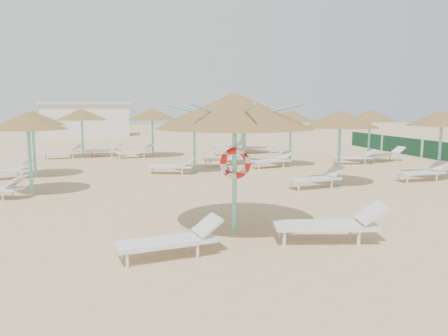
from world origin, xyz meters
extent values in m
plane|color=tan|center=(0.00, 0.00, 0.00)|extent=(120.00, 120.00, 0.00)
cylinder|color=#76CDC7|center=(0.33, 0.00, 1.31)|extent=(0.11, 0.11, 2.63)
cone|color=brown|center=(0.33, 0.00, 2.75)|extent=(3.51, 3.51, 0.79)
cylinder|color=#76CDC7|center=(0.33, 0.00, 2.48)|extent=(0.20, 0.20, 0.12)
cylinder|color=#76CDC7|center=(1.14, 0.00, 2.71)|extent=(1.58, 0.04, 0.40)
cylinder|color=#76CDC7|center=(0.90, 0.57, 2.71)|extent=(1.15, 1.15, 0.40)
cylinder|color=#76CDC7|center=(0.33, 0.81, 2.71)|extent=(0.04, 1.58, 0.40)
cylinder|color=#76CDC7|center=(-0.24, 0.57, 2.71)|extent=(1.15, 1.15, 0.40)
cylinder|color=#76CDC7|center=(-0.47, 0.00, 2.71)|extent=(1.58, 0.04, 0.40)
cylinder|color=#76CDC7|center=(-0.24, -0.57, 2.71)|extent=(1.15, 1.15, 0.40)
cylinder|color=#76CDC7|center=(0.33, -0.80, 2.71)|extent=(0.04, 1.58, 0.40)
cylinder|color=#76CDC7|center=(0.90, -0.57, 2.71)|extent=(1.15, 1.15, 0.40)
torus|color=red|center=(0.33, -0.10, 1.59)|extent=(0.71, 0.15, 0.71)
cylinder|color=silver|center=(-2.04, -1.81, 0.14)|extent=(0.06, 0.06, 0.27)
cylinder|color=silver|center=(-2.13, -1.33, 0.14)|extent=(0.06, 0.06, 0.27)
cylinder|color=silver|center=(-0.75, -1.56, 0.14)|extent=(0.06, 0.06, 0.27)
cylinder|color=silver|center=(-0.84, -1.08, 0.14)|extent=(0.06, 0.06, 0.27)
cube|color=silver|center=(-1.32, -1.42, 0.31)|extent=(1.93, 0.94, 0.08)
cube|color=silver|center=(-0.51, -1.27, 0.55)|extent=(0.57, 0.66, 0.35)
cylinder|color=silver|center=(1.08, -1.26, 0.16)|extent=(0.07, 0.07, 0.32)
cylinder|color=silver|center=(1.19, -0.71, 0.16)|extent=(0.07, 0.07, 0.32)
cylinder|color=silver|center=(2.57, -1.55, 0.16)|extent=(0.07, 0.07, 0.32)
cylinder|color=silver|center=(2.68, -1.00, 0.16)|extent=(0.07, 0.07, 0.32)
cube|color=silver|center=(2.02, -1.16, 0.36)|extent=(2.24, 1.10, 0.09)
cube|color=silver|center=(2.96, -1.34, 0.63)|extent=(0.67, 0.77, 0.41)
cylinder|color=#76CDC7|center=(-5.10, 5.49, 1.15)|extent=(0.11, 0.11, 2.30)
cone|color=brown|center=(-5.10, 5.49, 2.38)|extent=(2.44, 2.44, 0.55)
cylinder|color=#76CDC7|center=(-5.10, 5.49, 2.15)|extent=(0.20, 0.20, 0.12)
cylinder|color=silver|center=(-5.77, 4.67, 0.14)|extent=(0.06, 0.06, 0.28)
cylinder|color=silver|center=(-5.60, 5.14, 0.14)|extent=(0.06, 0.06, 0.28)
cube|color=silver|center=(-5.40, 4.81, 0.56)|extent=(0.65, 0.73, 0.36)
cylinder|color=#76CDC7|center=(-5.74, 9.27, 1.15)|extent=(0.11, 0.11, 2.30)
cone|color=brown|center=(-5.74, 9.27, 2.38)|extent=(2.49, 2.49, 0.56)
cylinder|color=#76CDC7|center=(-5.74, 9.27, 2.15)|extent=(0.20, 0.20, 0.12)
cylinder|color=silver|center=(-6.23, 8.82, 0.14)|extent=(0.06, 0.06, 0.28)
cylinder|color=silver|center=(-6.40, 9.29, 0.14)|extent=(0.06, 0.06, 0.28)
cube|color=silver|center=(-6.84, 8.87, 0.32)|extent=(2.00, 1.20, 0.08)
cube|color=silver|center=(-6.03, 9.15, 0.56)|extent=(0.65, 0.73, 0.36)
cylinder|color=#76CDC7|center=(-4.55, 16.08, 1.15)|extent=(0.11, 0.11, 2.30)
cone|color=brown|center=(-4.55, 16.08, 2.39)|extent=(2.80, 2.80, 0.63)
cylinder|color=#76CDC7|center=(-4.55, 16.08, 2.15)|extent=(0.20, 0.20, 0.12)
cylinder|color=silver|center=(-6.35, 15.20, 0.14)|extent=(0.06, 0.06, 0.28)
cylinder|color=silver|center=(-6.49, 15.68, 0.14)|extent=(0.06, 0.06, 0.28)
cylinder|color=silver|center=(-5.05, 15.60, 0.14)|extent=(0.06, 0.06, 0.28)
cylinder|color=silver|center=(-5.20, 16.08, 0.14)|extent=(0.06, 0.06, 0.28)
cube|color=silver|center=(-5.65, 15.68, 0.32)|extent=(2.00, 1.15, 0.08)
cube|color=silver|center=(-4.84, 15.92, 0.56)|extent=(0.64, 0.72, 0.36)
cylinder|color=silver|center=(-4.29, 16.37, 0.14)|extent=(0.06, 0.06, 0.28)
cylinder|color=silver|center=(-4.15, 16.85, 0.14)|extent=(0.06, 0.06, 0.28)
cylinder|color=silver|center=(-3.00, 15.98, 0.14)|extent=(0.06, 0.06, 0.28)
cylinder|color=silver|center=(-2.85, 16.46, 0.14)|extent=(0.06, 0.06, 0.28)
cube|color=silver|center=(-3.45, 16.38, 0.32)|extent=(2.00, 1.15, 0.08)
cube|color=silver|center=(-2.64, 16.13, 0.56)|extent=(0.64, 0.72, 0.36)
cylinder|color=#76CDC7|center=(0.78, 9.35, 1.15)|extent=(0.11, 0.11, 2.30)
cone|color=brown|center=(0.78, 9.35, 2.39)|extent=(2.58, 2.58, 0.58)
cylinder|color=#76CDC7|center=(0.78, 9.35, 2.15)|extent=(0.20, 0.20, 0.12)
cylinder|color=silver|center=(-1.16, 8.94, 0.14)|extent=(0.06, 0.06, 0.28)
cylinder|color=silver|center=(-1.02, 9.42, 0.14)|extent=(0.06, 0.06, 0.28)
cylinder|color=silver|center=(0.13, 8.55, 0.14)|extent=(0.06, 0.06, 0.28)
cylinder|color=silver|center=(0.27, 9.03, 0.14)|extent=(0.06, 0.06, 0.28)
cube|color=silver|center=(-0.32, 8.95, 0.32)|extent=(2.00, 1.14, 0.08)
cube|color=silver|center=(0.49, 8.70, 0.56)|extent=(0.64, 0.71, 0.36)
cylinder|color=#76CDC7|center=(-0.71, 15.54, 1.15)|extent=(0.11, 0.11, 2.30)
cone|color=brown|center=(-0.71, 15.54, 2.40)|extent=(2.87, 2.87, 0.64)
cylinder|color=#76CDC7|center=(-0.71, 15.54, 2.15)|extent=(0.20, 0.20, 0.12)
cylinder|color=silver|center=(-2.56, 14.78, 0.14)|extent=(0.06, 0.06, 0.28)
cylinder|color=silver|center=(-2.64, 15.27, 0.14)|extent=(0.06, 0.06, 0.28)
cylinder|color=silver|center=(-1.23, 14.97, 0.14)|extent=(0.06, 0.06, 0.28)
cylinder|color=silver|center=(-1.30, 15.47, 0.14)|extent=(0.06, 0.06, 0.28)
cube|color=silver|center=(-1.81, 15.14, 0.32)|extent=(1.97, 0.89, 0.08)
cube|color=silver|center=(-0.97, 15.26, 0.56)|extent=(0.57, 0.66, 0.36)
cylinder|color=#76CDC7|center=(5.41, 5.02, 1.15)|extent=(0.11, 0.11, 2.30)
cone|color=brown|center=(5.41, 5.02, 2.39)|extent=(2.68, 2.68, 0.60)
cylinder|color=#76CDC7|center=(5.41, 5.02, 2.15)|extent=(0.20, 0.20, 0.12)
cylinder|color=silver|center=(3.57, 4.22, 0.14)|extent=(0.06, 0.06, 0.28)
cylinder|color=silver|center=(3.48, 4.71, 0.14)|extent=(0.06, 0.06, 0.28)
cylinder|color=silver|center=(4.90, 4.48, 0.14)|extent=(0.06, 0.06, 0.28)
cylinder|color=silver|center=(4.80, 4.98, 0.14)|extent=(0.06, 0.06, 0.28)
cube|color=silver|center=(4.31, 4.62, 0.32)|extent=(1.98, 0.97, 0.08)
cube|color=silver|center=(5.15, 4.79, 0.56)|extent=(0.59, 0.68, 0.36)
cylinder|color=#76CDC7|center=(5.51, 10.23, 1.15)|extent=(0.11, 0.11, 2.30)
cone|color=brown|center=(5.51, 10.23, 2.38)|extent=(2.29, 2.29, 0.52)
cylinder|color=#76CDC7|center=(5.51, 10.23, 2.15)|extent=(0.20, 0.20, 0.12)
cylinder|color=silver|center=(3.72, 9.36, 0.14)|extent=(0.06, 0.06, 0.28)
cylinder|color=silver|center=(3.57, 9.84, 0.14)|extent=(0.06, 0.06, 0.28)
cylinder|color=silver|center=(5.01, 9.74, 0.14)|extent=(0.06, 0.06, 0.28)
cylinder|color=silver|center=(4.87, 10.22, 0.14)|extent=(0.06, 0.06, 0.28)
cube|color=silver|center=(4.41, 9.83, 0.32)|extent=(2.00, 1.14, 0.08)
cube|color=silver|center=(5.23, 10.07, 0.56)|extent=(0.64, 0.71, 0.36)
cylinder|color=#76CDC7|center=(4.81, 15.98, 1.15)|extent=(0.11, 0.11, 2.30)
cone|color=brown|center=(4.81, 15.98, 2.39)|extent=(2.70, 2.70, 0.61)
cylinder|color=#76CDC7|center=(4.81, 15.98, 2.15)|extent=(0.20, 0.20, 0.12)
cylinder|color=silver|center=(3.03, 15.08, 0.14)|extent=(0.06, 0.06, 0.28)
cylinder|color=silver|center=(2.87, 15.55, 0.14)|extent=(0.06, 0.06, 0.28)
cylinder|color=silver|center=(4.31, 15.52, 0.14)|extent=(0.06, 0.06, 0.28)
cylinder|color=silver|center=(4.15, 15.99, 0.14)|extent=(0.06, 0.06, 0.28)
cube|color=silver|center=(3.71, 15.58, 0.32)|extent=(2.00, 1.20, 0.08)
cube|color=silver|center=(4.51, 15.85, 0.56)|extent=(0.65, 0.72, 0.36)
cylinder|color=silver|center=(5.07, 16.30, 0.14)|extent=(0.06, 0.06, 0.28)
cylinder|color=silver|center=(5.23, 16.77, 0.14)|extent=(0.06, 0.06, 0.28)
cylinder|color=silver|center=(6.35, 15.86, 0.14)|extent=(0.06, 0.06, 0.28)
cylinder|color=silver|center=(6.51, 16.34, 0.14)|extent=(0.06, 0.06, 0.28)
cube|color=silver|center=(5.91, 16.28, 0.32)|extent=(2.00, 1.20, 0.08)
cube|color=silver|center=(6.71, 16.00, 0.56)|extent=(0.65, 0.72, 0.36)
cylinder|color=#76CDC7|center=(9.97, 5.53, 1.15)|extent=(0.11, 0.11, 2.30)
cone|color=brown|center=(9.97, 5.53, 2.39)|extent=(2.69, 2.69, 0.61)
cylinder|color=#76CDC7|center=(9.97, 5.53, 2.15)|extent=(0.20, 0.20, 0.12)
cylinder|color=silver|center=(8.10, 4.81, 0.14)|extent=(0.06, 0.06, 0.28)
cylinder|color=silver|center=(8.05, 5.30, 0.14)|extent=(0.06, 0.06, 0.28)
cylinder|color=silver|center=(9.44, 4.94, 0.14)|extent=(0.06, 0.06, 0.28)
cylinder|color=silver|center=(9.39, 5.44, 0.14)|extent=(0.06, 0.06, 0.28)
cube|color=silver|center=(8.87, 5.13, 0.32)|extent=(1.95, 0.81, 0.08)
cube|color=silver|center=(9.71, 5.22, 0.56)|extent=(0.54, 0.65, 0.36)
cylinder|color=#76CDC7|center=(9.88, 10.62, 1.15)|extent=(0.11, 0.11, 2.30)
cone|color=brown|center=(9.88, 10.62, 2.39)|extent=(2.55, 2.55, 0.57)
cylinder|color=#76CDC7|center=(9.88, 10.62, 2.15)|extent=(0.20, 0.20, 0.12)
cylinder|color=silver|center=(7.95, 10.06, 0.14)|extent=(0.06, 0.06, 0.28)
cylinder|color=silver|center=(8.01, 10.55, 0.14)|extent=(0.06, 0.06, 0.28)
cylinder|color=silver|center=(9.30, 9.92, 0.14)|extent=(0.06, 0.06, 0.28)
cylinder|color=silver|center=(9.35, 10.41, 0.14)|extent=(0.06, 0.06, 0.28)
cube|color=silver|center=(8.78, 10.22, 0.32)|extent=(1.95, 0.81, 0.08)
cube|color=silver|center=(9.62, 10.13, 0.56)|extent=(0.54, 0.65, 0.36)
cylinder|color=silver|center=(10.21, 10.59, 0.14)|extent=(0.06, 0.06, 0.28)
cylinder|color=silver|center=(10.15, 11.09, 0.14)|extent=(0.06, 0.06, 0.28)
cylinder|color=silver|center=(11.55, 10.73, 0.14)|extent=(0.06, 0.06, 0.28)
cylinder|color=silver|center=(11.50, 11.23, 0.14)|extent=(0.06, 0.06, 0.28)
cube|color=silver|center=(10.98, 10.92, 0.32)|extent=(1.95, 0.81, 0.08)
cube|color=silver|center=(11.82, 11.01, 0.56)|extent=(0.54, 0.65, 0.36)
cylinder|color=#76CDC7|center=(3.49, 11.41, 1.15)|extent=(0.11, 0.11, 2.30)
cone|color=brown|center=(3.49, 11.41, 2.38)|extent=(2.45, 2.45, 0.55)
cylinder|color=#76CDC7|center=(3.49, 11.41, 2.15)|extent=(0.20, 0.20, 0.12)
cylinder|color=silver|center=(1.70, 10.54, 0.14)|extent=(0.06, 0.06, 0.28)
cylinder|color=silver|center=(1.56, 11.02, 0.14)|extent=(0.06, 0.06, 0.28)
cylinder|color=silver|center=(2.99, 10.93, 0.14)|extent=(0.06, 0.06, 0.28)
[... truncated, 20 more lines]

